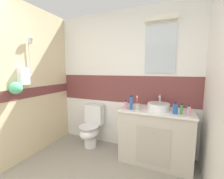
{
  "coord_description": "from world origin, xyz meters",
  "views": [
    {
      "loc": [
        0.87,
        -0.12,
        1.45
      ],
      "look_at": [
        0.02,
        1.87,
        1.16
      ],
      "focal_mm": 23.14,
      "sensor_mm": 36.0,
      "label": 1
    }
  ],
  "objects_px": {
    "shampoo_bottle_tall": "(131,103)",
    "deodorant_spray_can": "(189,111)",
    "toilet": "(91,127)",
    "toothbrush_cup": "(137,106)",
    "sink_basin": "(159,106)",
    "toothpaste_tube_upright": "(182,109)",
    "soap_dispenser": "(175,109)",
    "lotion_bottle_short": "(126,105)"
  },
  "relations": [
    {
      "from": "shampoo_bottle_tall",
      "to": "deodorant_spray_can",
      "type": "bearing_deg",
      "value": -0.64
    },
    {
      "from": "toilet",
      "to": "toothbrush_cup",
      "type": "bearing_deg",
      "value": -8.99
    },
    {
      "from": "sink_basin",
      "to": "toothpaste_tube_upright",
      "type": "height_order",
      "value": "sink_basin"
    },
    {
      "from": "shampoo_bottle_tall",
      "to": "deodorant_spray_can",
      "type": "distance_m",
      "value": 0.79
    },
    {
      "from": "sink_basin",
      "to": "deodorant_spray_can",
      "type": "relative_size",
      "value": 2.5
    },
    {
      "from": "shampoo_bottle_tall",
      "to": "toothpaste_tube_upright",
      "type": "relative_size",
      "value": 1.41
    },
    {
      "from": "toilet",
      "to": "deodorant_spray_can",
      "type": "height_order",
      "value": "deodorant_spray_can"
    },
    {
      "from": "soap_dispenser",
      "to": "toothpaste_tube_upright",
      "type": "height_order",
      "value": "soap_dispenser"
    },
    {
      "from": "soap_dispenser",
      "to": "deodorant_spray_can",
      "type": "bearing_deg",
      "value": -10.27
    },
    {
      "from": "sink_basin",
      "to": "lotion_bottle_short",
      "type": "xyz_separation_m",
      "value": [
        -0.48,
        -0.14,
        0.01
      ]
    },
    {
      "from": "toothbrush_cup",
      "to": "deodorant_spray_can",
      "type": "bearing_deg",
      "value": -3.26
    },
    {
      "from": "sink_basin",
      "to": "shampoo_bottle_tall",
      "type": "relative_size",
      "value": 1.69
    },
    {
      "from": "toilet",
      "to": "shampoo_bottle_tall",
      "type": "xyz_separation_m",
      "value": [
        0.83,
        -0.18,
        0.59
      ]
    },
    {
      "from": "toilet",
      "to": "lotion_bottle_short",
      "type": "xyz_separation_m",
      "value": [
        0.74,
        -0.16,
        0.54
      ]
    },
    {
      "from": "toothbrush_cup",
      "to": "toothpaste_tube_upright",
      "type": "xyz_separation_m",
      "value": [
        0.61,
        -0.01,
        0.02
      ]
    },
    {
      "from": "toothbrush_cup",
      "to": "soap_dispenser",
      "type": "relative_size",
      "value": 1.23
    },
    {
      "from": "lotion_bottle_short",
      "to": "toothbrush_cup",
      "type": "bearing_deg",
      "value": 6.02
    },
    {
      "from": "sink_basin",
      "to": "toothpaste_tube_upright",
      "type": "xyz_separation_m",
      "value": [
        0.31,
        -0.13,
        0.02
      ]
    },
    {
      "from": "toilet",
      "to": "toothbrush_cup",
      "type": "relative_size",
      "value": 3.71
    },
    {
      "from": "soap_dispenser",
      "to": "toothpaste_tube_upright",
      "type": "xyz_separation_m",
      "value": [
        0.08,
        -0.0,
        0.0
      ]
    },
    {
      "from": "toothbrush_cup",
      "to": "lotion_bottle_short",
      "type": "bearing_deg",
      "value": -173.98
    },
    {
      "from": "deodorant_spray_can",
      "to": "sink_basin",
      "type": "bearing_deg",
      "value": 157.88
    },
    {
      "from": "toothbrush_cup",
      "to": "deodorant_spray_can",
      "type": "height_order",
      "value": "toothbrush_cup"
    },
    {
      "from": "toilet",
      "to": "toothbrush_cup",
      "type": "distance_m",
      "value": 1.07
    },
    {
      "from": "soap_dispenser",
      "to": "toothpaste_tube_upright",
      "type": "bearing_deg",
      "value": -2.86
    },
    {
      "from": "toilet",
      "to": "deodorant_spray_can",
      "type": "xyz_separation_m",
      "value": [
        1.61,
        -0.18,
        0.55
      ]
    },
    {
      "from": "toilet",
      "to": "soap_dispenser",
      "type": "distance_m",
      "value": 1.56
    },
    {
      "from": "toilet",
      "to": "soap_dispenser",
      "type": "bearing_deg",
      "value": -6.11
    },
    {
      "from": "shampoo_bottle_tall",
      "to": "deodorant_spray_can",
      "type": "xyz_separation_m",
      "value": [
        0.78,
        -0.01,
        -0.04
      ]
    },
    {
      "from": "toilet",
      "to": "lotion_bottle_short",
      "type": "distance_m",
      "value": 0.93
    },
    {
      "from": "shampoo_bottle_tall",
      "to": "toothbrush_cup",
      "type": "bearing_deg",
      "value": 18.79
    },
    {
      "from": "sink_basin",
      "to": "toothpaste_tube_upright",
      "type": "distance_m",
      "value": 0.34
    },
    {
      "from": "deodorant_spray_can",
      "to": "toilet",
      "type": "bearing_deg",
      "value": 173.46
    },
    {
      "from": "lotion_bottle_short",
      "to": "deodorant_spray_can",
      "type": "bearing_deg",
      "value": -1.35
    },
    {
      "from": "soap_dispenser",
      "to": "toothpaste_tube_upright",
      "type": "distance_m",
      "value": 0.08
    },
    {
      "from": "soap_dispenser",
      "to": "lotion_bottle_short",
      "type": "bearing_deg",
      "value": -179.26
    },
    {
      "from": "toothpaste_tube_upright",
      "to": "lotion_bottle_short",
      "type": "bearing_deg",
      "value": -179.62
    },
    {
      "from": "toilet",
      "to": "shampoo_bottle_tall",
      "type": "bearing_deg",
      "value": -12.0
    },
    {
      "from": "sink_basin",
      "to": "soap_dispenser",
      "type": "bearing_deg",
      "value": -29.52
    },
    {
      "from": "shampoo_bottle_tall",
      "to": "lotion_bottle_short",
      "type": "bearing_deg",
      "value": 172.51
    },
    {
      "from": "sink_basin",
      "to": "toilet",
      "type": "relative_size",
      "value": 0.47
    },
    {
      "from": "sink_basin",
      "to": "soap_dispenser",
      "type": "height_order",
      "value": "sink_basin"
    }
  ]
}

